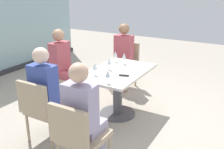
# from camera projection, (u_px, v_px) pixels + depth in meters

# --- Properties ---
(ground_plane) EXTENTS (12.00, 12.00, 0.00)m
(ground_plane) POSITION_uv_depth(u_px,v_px,m) (117.00, 114.00, 4.15)
(ground_plane) COLOR #A89E8E
(dining_table_main) EXTENTS (1.23, 0.79, 0.73)m
(dining_table_main) POSITION_uv_depth(u_px,v_px,m) (118.00, 83.00, 3.97)
(dining_table_main) COLOR silver
(dining_table_main) RESTS_ON ground_plane
(chair_near_window) EXTENTS (0.46, 0.51, 0.87)m
(chair_near_window) POSITION_uv_depth(u_px,v_px,m) (59.00, 72.00, 4.53)
(chair_near_window) COLOR tan
(chair_near_window) RESTS_ON ground_plane
(chair_far_right) EXTENTS (0.50, 0.46, 0.87)m
(chair_far_right) POSITION_uv_depth(u_px,v_px,m) (125.00, 62.00, 5.12)
(chair_far_right) COLOR tan
(chair_far_right) RESTS_ON ground_plane
(chair_far_left) EXTENTS (0.50, 0.46, 0.87)m
(chair_far_left) POSITION_uv_depth(u_px,v_px,m) (43.00, 107.00, 3.27)
(chair_far_left) COLOR tan
(chair_far_left) RESTS_ON ground_plane
(chair_side_end) EXTENTS (0.50, 0.46, 0.87)m
(chair_side_end) POSITION_uv_depth(u_px,v_px,m) (78.00, 134.00, 2.69)
(chair_side_end) COLOR tan
(chair_side_end) RESTS_ON ground_plane
(person_near_window) EXTENTS (0.34, 0.39, 1.26)m
(person_near_window) POSITION_uv_depth(u_px,v_px,m) (63.00, 62.00, 4.41)
(person_near_window) COLOR #B24C56
(person_near_window) RESTS_ON ground_plane
(person_far_right) EXTENTS (0.39, 0.34, 1.26)m
(person_far_right) POSITION_uv_depth(u_px,v_px,m) (122.00, 53.00, 4.96)
(person_far_right) COLOR #B24C56
(person_far_right) RESTS_ON ground_plane
(person_far_left) EXTENTS (0.39, 0.34, 1.26)m
(person_far_left) POSITION_uv_depth(u_px,v_px,m) (47.00, 89.00, 3.29)
(person_far_left) COLOR #384C9E
(person_far_left) RESTS_ON ground_plane
(person_side_end) EXTENTS (0.39, 0.34, 1.26)m
(person_side_end) POSITION_uv_depth(u_px,v_px,m) (84.00, 113.00, 2.71)
(person_side_end) COLOR #9E93B7
(person_side_end) RESTS_ON ground_plane
(wine_glass_0) EXTENTS (0.07, 0.07, 0.18)m
(wine_glass_0) POSITION_uv_depth(u_px,v_px,m) (124.00, 56.00, 4.16)
(wine_glass_0) COLOR silver
(wine_glass_0) RESTS_ON dining_table_main
(wine_glass_1) EXTENTS (0.07, 0.07, 0.18)m
(wine_glass_1) POSITION_uv_depth(u_px,v_px,m) (108.00, 74.00, 3.37)
(wine_glass_1) COLOR silver
(wine_glass_1) RESTS_ON dining_table_main
(wine_glass_2) EXTENTS (0.07, 0.07, 0.18)m
(wine_glass_2) POSITION_uv_depth(u_px,v_px,m) (109.00, 61.00, 3.89)
(wine_glass_2) COLOR silver
(wine_glass_2) RESTS_ON dining_table_main
(wine_glass_3) EXTENTS (0.07, 0.07, 0.18)m
(wine_glass_3) POSITION_uv_depth(u_px,v_px,m) (115.00, 54.00, 4.28)
(wine_glass_3) COLOR silver
(wine_glass_3) RESTS_ON dining_table_main
(wine_glass_4) EXTENTS (0.07, 0.07, 0.18)m
(wine_glass_4) POSITION_uv_depth(u_px,v_px,m) (95.00, 66.00, 3.66)
(wine_glass_4) COLOR silver
(wine_glass_4) RESTS_ON dining_table_main
(coffee_cup) EXTENTS (0.08, 0.08, 0.09)m
(coffee_cup) POSITION_uv_depth(u_px,v_px,m) (85.00, 71.00, 3.73)
(coffee_cup) COLOR white
(coffee_cup) RESTS_ON dining_table_main
(cell_phone_on_table) EXTENTS (0.11, 0.16, 0.01)m
(cell_phone_on_table) POSITION_uv_depth(u_px,v_px,m) (124.00, 75.00, 3.68)
(cell_phone_on_table) COLOR black
(cell_phone_on_table) RESTS_ON dining_table_main
(handbag_0) EXTENTS (0.31, 0.17, 0.28)m
(handbag_0) POSITION_uv_depth(u_px,v_px,m) (87.00, 97.00, 4.41)
(handbag_0) COLOR beige
(handbag_0) RESTS_ON ground_plane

